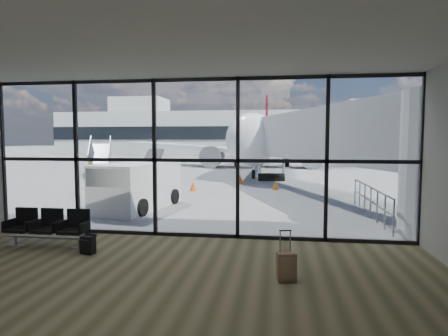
% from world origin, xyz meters
% --- Properties ---
extents(ground, '(220.00, 220.00, 0.00)m').
position_xyz_m(ground, '(0.00, 40.00, 0.00)').
color(ground, slate).
rests_on(ground, ground).
extents(lounge_shell, '(12.02, 8.01, 4.51)m').
position_xyz_m(lounge_shell, '(0.00, -4.80, 2.65)').
color(lounge_shell, brown).
rests_on(lounge_shell, ground).
extents(glass_curtain_wall, '(12.10, 0.12, 4.50)m').
position_xyz_m(glass_curtain_wall, '(0.00, 0.00, 2.25)').
color(glass_curtain_wall, white).
rests_on(glass_curtain_wall, ground).
extents(jet_bridge, '(8.00, 16.50, 4.33)m').
position_xyz_m(jet_bridge, '(4.90, 7.07, 2.76)').
color(jet_bridge, '#ABAEB1').
rests_on(jet_bridge, ground).
extents(apron_railing, '(0.06, 5.46, 1.11)m').
position_xyz_m(apron_railing, '(5.60, 3.50, 0.72)').
color(apron_railing, gray).
rests_on(apron_railing, ground).
extents(far_terminal, '(80.00, 12.20, 11.00)m').
position_xyz_m(far_terminal, '(-0.59, 61.97, 4.21)').
color(far_terminal, beige).
rests_on(far_terminal, ground).
extents(tree_0, '(4.95, 4.95, 7.12)m').
position_xyz_m(tree_0, '(-45.00, 72.00, 4.63)').
color(tree_0, '#382619').
rests_on(tree_0, ground).
extents(tree_1, '(5.61, 5.61, 8.07)m').
position_xyz_m(tree_1, '(-39.00, 72.00, 5.25)').
color(tree_1, '#382619').
rests_on(tree_1, ground).
extents(tree_2, '(6.27, 6.27, 9.03)m').
position_xyz_m(tree_2, '(-33.00, 72.00, 5.88)').
color(tree_2, '#382619').
rests_on(tree_2, ground).
extents(tree_3, '(4.95, 4.95, 7.12)m').
position_xyz_m(tree_3, '(-27.00, 72.00, 4.63)').
color(tree_3, '#382619').
rests_on(tree_3, ground).
extents(tree_4, '(5.61, 5.61, 8.07)m').
position_xyz_m(tree_4, '(-21.00, 72.00, 5.25)').
color(tree_4, '#382619').
rests_on(tree_4, ground).
extents(tree_5, '(6.27, 6.27, 9.03)m').
position_xyz_m(tree_5, '(-15.00, 72.00, 5.88)').
color(tree_5, '#382619').
rests_on(tree_5, ground).
extents(seating_row, '(2.18, 0.61, 0.97)m').
position_xyz_m(seating_row, '(-3.63, -1.40, 0.53)').
color(seating_row, gray).
rests_on(seating_row, ground).
extents(backpack, '(0.36, 0.35, 0.49)m').
position_xyz_m(backpack, '(-2.25, -1.97, 0.24)').
color(backpack, black).
rests_on(backpack, ground).
extents(suitcase, '(0.41, 0.33, 1.00)m').
position_xyz_m(suitcase, '(2.48, -3.08, 0.30)').
color(suitcase, '#85654A').
rests_on(suitcase, ground).
extents(airliner, '(30.27, 34.98, 9.02)m').
position_xyz_m(airliner, '(0.66, 29.58, 2.75)').
color(airliner, white).
rests_on(airliner, ground).
extents(service_van, '(2.59, 4.50, 1.85)m').
position_xyz_m(service_van, '(-3.30, 3.96, 0.95)').
color(service_van, silver).
rests_on(service_van, ground).
extents(belt_loader, '(2.12, 4.50, 2.00)m').
position_xyz_m(belt_loader, '(-7.87, 18.78, 0.67)').
color(belt_loader, black).
rests_on(belt_loader, ground).
extents(mobile_stairs, '(2.75, 3.82, 2.45)m').
position_xyz_m(mobile_stairs, '(-10.89, 15.97, 0.59)').
color(mobile_stairs, gold).
rests_on(mobile_stairs, ground).
extents(traffic_cone_a, '(0.37, 0.37, 0.54)m').
position_xyz_m(traffic_cone_a, '(-2.25, 9.47, 0.25)').
color(traffic_cone_a, '#E5550C').
rests_on(traffic_cone_a, ground).
extents(traffic_cone_b, '(0.40, 0.40, 0.57)m').
position_xyz_m(traffic_cone_b, '(-0.02, 13.16, 0.27)').
color(traffic_cone_b, '#ED500C').
rests_on(traffic_cone_b, ground).
extents(traffic_cone_c, '(0.37, 0.37, 0.53)m').
position_xyz_m(traffic_cone_c, '(2.20, 10.59, 0.25)').
color(traffic_cone_c, orange).
rests_on(traffic_cone_c, ground).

